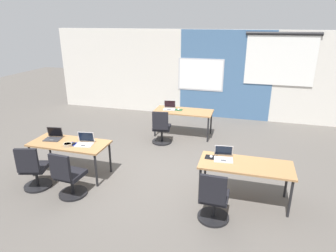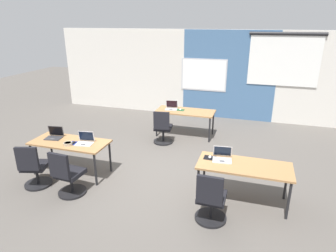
{
  "view_description": "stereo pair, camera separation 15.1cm",
  "coord_description": "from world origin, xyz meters",
  "px_view_note": "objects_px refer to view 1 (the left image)",
  "views": [
    {
      "loc": [
        1.67,
        -5.31,
        3.07
      ],
      "look_at": [
        0.11,
        0.25,
        0.96
      ],
      "focal_mm": 31.17,
      "sensor_mm": 36.0,
      "label": 1
    },
    {
      "loc": [
        1.82,
        -5.27,
        3.07
      ],
      "look_at": [
        0.11,
        0.25,
        0.96
      ],
      "focal_mm": 31.17,
      "sensor_mm": 36.0,
      "label": 2
    }
  ],
  "objects_px": {
    "chair_near_left_inner": "(69,178)",
    "laptop_near_left_inner": "(85,142)",
    "desk_far_center": "(183,113)",
    "laptop_far_left": "(169,107)",
    "chair_far_left": "(161,130)",
    "laptop_near_right_inner": "(223,156)",
    "desk_near_left": "(69,145)",
    "snack_bowl": "(68,145)",
    "mouse_near_right_inner": "(211,156)",
    "chair_near_left_end": "(34,171)",
    "laptop_near_left_end": "(53,137)",
    "chair_near_right_inner": "(214,201)",
    "mouse_near_left_inner": "(73,143)",
    "desk_near_right": "(246,167)",
    "mouse_far_left": "(179,109)"
  },
  "relations": [
    {
      "from": "chair_near_left_inner",
      "to": "laptop_near_left_inner",
      "type": "bearing_deg",
      "value": -80.18
    },
    {
      "from": "desk_far_center",
      "to": "laptop_far_left",
      "type": "height_order",
      "value": "laptop_far_left"
    },
    {
      "from": "chair_far_left",
      "to": "laptop_near_right_inner",
      "type": "bearing_deg",
      "value": 123.67
    },
    {
      "from": "desk_near_left",
      "to": "snack_bowl",
      "type": "bearing_deg",
      "value": -63.82
    },
    {
      "from": "mouse_near_right_inner",
      "to": "chair_near_left_end",
      "type": "distance_m",
      "value": 3.35
    },
    {
      "from": "laptop_near_left_end",
      "to": "laptop_far_left",
      "type": "xyz_separation_m",
      "value": [
        1.76,
        2.76,
        -0.0
      ]
    },
    {
      "from": "snack_bowl",
      "to": "chair_near_right_inner",
      "type": "bearing_deg",
      "value": -10.82
    },
    {
      "from": "laptop_far_left",
      "to": "laptop_near_right_inner",
      "type": "bearing_deg",
      "value": -66.45
    },
    {
      "from": "chair_near_left_inner",
      "to": "laptop_far_left",
      "type": "relative_size",
      "value": 2.48
    },
    {
      "from": "laptop_near_left_end",
      "to": "mouse_near_left_inner",
      "type": "bearing_deg",
      "value": -22.42
    },
    {
      "from": "mouse_near_right_inner",
      "to": "laptop_far_left",
      "type": "relative_size",
      "value": 0.28
    },
    {
      "from": "mouse_near_right_inner",
      "to": "laptop_near_left_end",
      "type": "height_order",
      "value": "laptop_near_left_end"
    },
    {
      "from": "mouse_near_left_inner",
      "to": "laptop_far_left",
      "type": "distance_m",
      "value": 3.14
    },
    {
      "from": "desk_near_right",
      "to": "laptop_far_left",
      "type": "height_order",
      "value": "laptop_far_left"
    },
    {
      "from": "mouse_near_right_inner",
      "to": "chair_far_left",
      "type": "bearing_deg",
      "value": 128.19
    },
    {
      "from": "laptop_near_right_inner",
      "to": "chair_near_left_end",
      "type": "bearing_deg",
      "value": -173.68
    },
    {
      "from": "laptop_far_left",
      "to": "snack_bowl",
      "type": "relative_size",
      "value": 2.09
    },
    {
      "from": "laptop_near_left_inner",
      "to": "chair_near_left_inner",
      "type": "xyz_separation_m",
      "value": [
        0.08,
        -0.76,
        -0.39
      ]
    },
    {
      "from": "chair_near_right_inner",
      "to": "mouse_far_left",
      "type": "distance_m",
      "value": 3.87
    },
    {
      "from": "desk_near_left",
      "to": "laptop_far_left",
      "type": "bearing_deg",
      "value": 64.79
    },
    {
      "from": "mouse_near_left_inner",
      "to": "laptop_near_right_inner",
      "type": "relative_size",
      "value": 0.28
    },
    {
      "from": "desk_near_right",
      "to": "chair_far_left",
      "type": "distance_m",
      "value": 3.01
    },
    {
      "from": "desk_near_left",
      "to": "laptop_near_right_inner",
      "type": "height_order",
      "value": "laptop_near_right_inner"
    },
    {
      "from": "desk_near_right",
      "to": "desk_far_center",
      "type": "xyz_separation_m",
      "value": [
        -1.75,
        2.8,
        0.0
      ]
    },
    {
      "from": "chair_near_left_inner",
      "to": "laptop_near_left_end",
      "type": "bearing_deg",
      "value": -40.04
    },
    {
      "from": "laptop_near_left_inner",
      "to": "chair_far_left",
      "type": "xyz_separation_m",
      "value": [
        0.98,
        2.06,
        -0.39
      ]
    },
    {
      "from": "laptop_near_left_inner",
      "to": "laptop_near_right_inner",
      "type": "height_order",
      "value": "laptop_near_left_inner"
    },
    {
      "from": "mouse_near_right_inner",
      "to": "desk_near_right",
      "type": "bearing_deg",
      "value": -9.15
    },
    {
      "from": "mouse_far_left",
      "to": "mouse_near_right_inner",
      "type": "bearing_deg",
      "value": -64.86
    },
    {
      "from": "mouse_near_right_inner",
      "to": "chair_near_right_inner",
      "type": "height_order",
      "value": "chair_near_right_inner"
    },
    {
      "from": "laptop_near_right_inner",
      "to": "chair_near_right_inner",
      "type": "height_order",
      "value": "laptop_near_right_inner"
    },
    {
      "from": "desk_near_left",
      "to": "snack_bowl",
      "type": "xyz_separation_m",
      "value": [
        0.08,
        -0.17,
        0.1
      ]
    },
    {
      "from": "chair_near_right_inner",
      "to": "mouse_far_left",
      "type": "height_order",
      "value": "chair_near_right_inner"
    },
    {
      "from": "desk_far_center",
      "to": "mouse_near_right_inner",
      "type": "height_order",
      "value": "mouse_near_right_inner"
    },
    {
      "from": "chair_near_left_inner",
      "to": "chair_near_right_inner",
      "type": "bearing_deg",
      "value": -175.88
    },
    {
      "from": "chair_near_left_end",
      "to": "mouse_near_left_inner",
      "type": "bearing_deg",
      "value": -143.04
    },
    {
      "from": "mouse_near_right_inner",
      "to": "snack_bowl",
      "type": "bearing_deg",
      "value": -174.46
    },
    {
      "from": "desk_near_right",
      "to": "desk_far_center",
      "type": "height_order",
      "value": "same"
    },
    {
      "from": "chair_far_left",
      "to": "chair_near_left_end",
      "type": "bearing_deg",
      "value": 50.32
    },
    {
      "from": "desk_near_right",
      "to": "mouse_far_left",
      "type": "distance_m",
      "value": 3.4
    },
    {
      "from": "chair_near_left_end",
      "to": "snack_bowl",
      "type": "xyz_separation_m",
      "value": [
        0.44,
        0.52,
        0.38
      ]
    },
    {
      "from": "chair_near_left_inner",
      "to": "snack_bowl",
      "type": "height_order",
      "value": "chair_near_left_inner"
    },
    {
      "from": "desk_near_left",
      "to": "desk_far_center",
      "type": "bearing_deg",
      "value": 57.99
    },
    {
      "from": "laptop_near_right_inner",
      "to": "mouse_near_right_inner",
      "type": "distance_m",
      "value": 0.22
    },
    {
      "from": "chair_near_right_inner",
      "to": "mouse_far_left",
      "type": "bearing_deg",
      "value": -66.84
    },
    {
      "from": "mouse_near_right_inner",
      "to": "laptop_far_left",
      "type": "distance_m",
      "value": 3.15
    },
    {
      "from": "chair_far_left",
      "to": "snack_bowl",
      "type": "height_order",
      "value": "chair_far_left"
    },
    {
      "from": "laptop_far_left",
      "to": "desk_near_left",
      "type": "bearing_deg",
      "value": -124.38
    },
    {
      "from": "chair_near_right_inner",
      "to": "mouse_near_right_inner",
      "type": "bearing_deg",
      "value": -77.42
    },
    {
      "from": "laptop_far_left",
      "to": "desk_far_center",
      "type": "bearing_deg",
      "value": -15.33
    }
  ]
}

